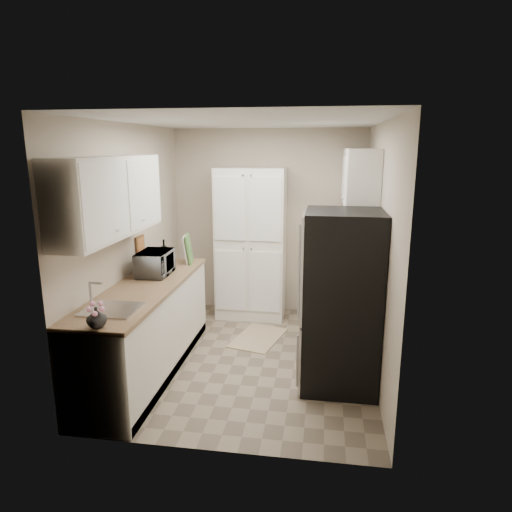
{
  "coord_description": "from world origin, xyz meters",
  "views": [
    {
      "loc": [
        0.75,
        -4.55,
        2.26
      ],
      "look_at": [
        0.04,
        0.15,
        1.12
      ],
      "focal_mm": 32.0,
      "sensor_mm": 36.0,
      "label": 1
    }
  ],
  "objects_px": {
    "electric_range": "(341,309)",
    "toaster_oven": "(343,244)",
    "pantry_cabinet": "(251,244)",
    "microwave": "(155,263)",
    "refrigerator": "(341,301)",
    "wine_bottle": "(164,253)"
  },
  "relations": [
    {
      "from": "electric_range",
      "to": "toaster_oven",
      "type": "xyz_separation_m",
      "value": [
        0.03,
        0.89,
        0.56
      ]
    },
    {
      "from": "pantry_cabinet",
      "to": "microwave",
      "type": "height_order",
      "value": "pantry_cabinet"
    },
    {
      "from": "refrigerator",
      "to": "toaster_oven",
      "type": "xyz_separation_m",
      "value": [
        0.07,
        1.69,
        0.19
      ]
    },
    {
      "from": "pantry_cabinet",
      "to": "electric_range",
      "type": "xyz_separation_m",
      "value": [
        1.17,
        -0.93,
        -0.52
      ]
    },
    {
      "from": "pantry_cabinet",
      "to": "electric_range",
      "type": "height_order",
      "value": "pantry_cabinet"
    },
    {
      "from": "refrigerator",
      "to": "toaster_oven",
      "type": "bearing_deg",
      "value": 87.7
    },
    {
      "from": "electric_range",
      "to": "refrigerator",
      "type": "height_order",
      "value": "refrigerator"
    },
    {
      "from": "microwave",
      "to": "wine_bottle",
      "type": "relative_size",
      "value": 1.76
    },
    {
      "from": "pantry_cabinet",
      "to": "refrigerator",
      "type": "relative_size",
      "value": 1.18
    },
    {
      "from": "electric_range",
      "to": "wine_bottle",
      "type": "height_order",
      "value": "wine_bottle"
    },
    {
      "from": "refrigerator",
      "to": "wine_bottle",
      "type": "distance_m",
      "value": 2.2
    },
    {
      "from": "microwave",
      "to": "toaster_oven",
      "type": "distance_m",
      "value": 2.43
    },
    {
      "from": "toaster_oven",
      "to": "pantry_cabinet",
      "type": "bearing_deg",
      "value": 173.91
    },
    {
      "from": "toaster_oven",
      "to": "microwave",
      "type": "bearing_deg",
      "value": -151.22
    },
    {
      "from": "wine_bottle",
      "to": "toaster_oven",
      "type": "relative_size",
      "value": 0.64
    },
    {
      "from": "pantry_cabinet",
      "to": "refrigerator",
      "type": "bearing_deg",
      "value": -56.54
    },
    {
      "from": "electric_range",
      "to": "microwave",
      "type": "height_order",
      "value": "microwave"
    },
    {
      "from": "electric_range",
      "to": "toaster_oven",
      "type": "relative_size",
      "value": 2.75
    },
    {
      "from": "pantry_cabinet",
      "to": "wine_bottle",
      "type": "distance_m",
      "value": 1.26
    },
    {
      "from": "pantry_cabinet",
      "to": "microwave",
      "type": "distance_m",
      "value": 1.59
    },
    {
      "from": "microwave",
      "to": "toaster_oven",
      "type": "height_order",
      "value": "microwave"
    },
    {
      "from": "pantry_cabinet",
      "to": "toaster_oven",
      "type": "relative_size",
      "value": 4.86
    }
  ]
}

